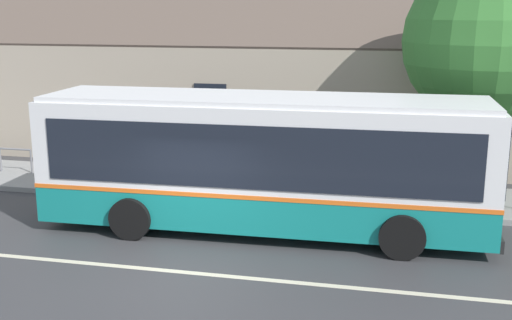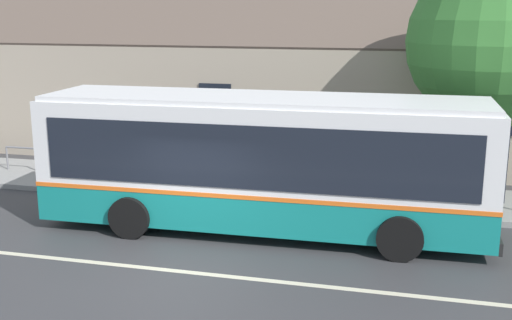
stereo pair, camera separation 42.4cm
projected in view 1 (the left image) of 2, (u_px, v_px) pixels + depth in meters
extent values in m
plane|color=#38383A|center=(176.00, 272.00, 13.19)|extent=(300.00, 300.00, 0.00)
cube|color=gray|center=(245.00, 189.00, 18.86)|extent=(60.00, 3.00, 0.15)
cube|color=beige|center=(176.00, 271.00, 13.19)|extent=(60.00, 0.16, 0.01)
cube|color=tan|center=(247.00, 90.00, 26.29)|extent=(25.86, 10.53, 4.00)
cube|color=brown|center=(230.00, 11.00, 23.06)|extent=(26.46, 5.33, 2.45)
cube|color=brown|center=(261.00, 11.00, 28.06)|extent=(26.46, 5.33, 2.45)
cube|color=black|center=(210.00, 103.00, 21.22)|extent=(1.10, 0.06, 1.30)
cube|color=black|center=(499.00, 113.00, 19.29)|extent=(1.10, 0.06, 1.30)
cube|color=#4C3323|center=(326.00, 142.00, 20.66)|extent=(1.00, 0.06, 2.10)
cube|color=#147F7A|center=(263.00, 202.00, 15.52)|extent=(10.63, 2.73, 0.85)
cube|color=orange|center=(263.00, 183.00, 15.41)|extent=(10.65, 2.75, 0.10)
cube|color=white|center=(263.00, 142.00, 15.17)|extent=(10.63, 2.73, 1.93)
cube|color=white|center=(263.00, 99.00, 14.93)|extent=(10.41, 2.60, 0.12)
cube|color=black|center=(273.00, 136.00, 16.40)|extent=(9.73, 0.24, 1.43)
cube|color=black|center=(252.00, 158.00, 13.99)|extent=(9.73, 0.24, 1.43)
cube|color=black|center=(499.00, 156.00, 14.17)|extent=(0.09, 2.20, 1.43)
cube|color=black|center=(502.00, 115.00, 13.95)|extent=(0.08, 1.75, 0.24)
cube|color=black|center=(493.00, 229.00, 14.56)|extent=(0.13, 2.50, 0.28)
cube|color=#192D99|center=(223.00, 185.00, 16.98)|extent=(2.96, 0.09, 0.60)
cube|color=black|center=(438.00, 164.00, 15.74)|extent=(0.90, 0.05, 2.53)
cylinder|color=black|center=(400.00, 203.00, 16.12)|extent=(1.01, 0.30, 1.00)
cylinder|color=black|center=(402.00, 237.00, 13.74)|extent=(1.01, 0.30, 1.00)
cylinder|color=black|center=(166.00, 189.00, 17.32)|extent=(1.01, 0.30, 1.00)
cylinder|color=black|center=(131.00, 219.00, 14.93)|extent=(1.01, 0.30, 1.00)
cube|color=#4C4C4C|center=(107.00, 164.00, 19.72)|extent=(1.53, 0.10, 0.04)
cube|color=#4C4C4C|center=(105.00, 165.00, 19.58)|extent=(1.53, 0.10, 0.04)
cube|color=#4C4C4C|center=(103.00, 166.00, 19.45)|extent=(1.53, 0.10, 0.04)
cube|color=#4C4C4C|center=(100.00, 157.00, 19.26)|extent=(1.53, 0.04, 0.10)
cube|color=#4C4C4C|center=(100.00, 153.00, 19.23)|extent=(1.53, 0.04, 0.10)
cube|color=black|center=(124.00, 173.00, 19.51)|extent=(0.08, 0.43, 0.45)
cube|color=black|center=(87.00, 171.00, 19.77)|extent=(0.08, 0.43, 0.45)
cylinder|color=#4C3828|center=(480.00, 147.00, 18.14)|extent=(0.32, 0.32, 2.87)
sphere|color=#387A33|center=(489.00, 42.00, 17.46)|extent=(4.66, 4.66, 4.66)
cylinder|color=slate|center=(1.00, 160.00, 20.58)|extent=(0.06, 0.06, 0.75)
cylinder|color=slate|center=(31.00, 161.00, 20.34)|extent=(0.06, 0.06, 0.75)
cylinder|color=slate|center=(15.00, 149.00, 20.37)|extent=(1.10, 0.06, 0.06)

